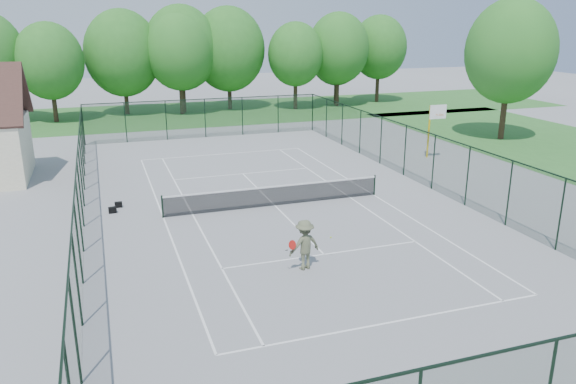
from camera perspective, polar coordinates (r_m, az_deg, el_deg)
name	(u,v)px	position (r m, az deg, el deg)	size (l,w,h in m)	color
ground	(275,206)	(27.96, -1.33, -1.40)	(140.00, 140.00, 0.00)	gray
grass_far	(183,114)	(56.56, -10.66, 7.80)	(80.00, 16.00, 0.01)	#37772F
court_lines	(275,206)	(27.96, -1.33, -1.40)	(11.05, 23.85, 0.01)	white
tennis_net	(275,195)	(27.78, -1.34, -0.28)	(11.08, 0.08, 1.10)	black
fence_enclosure	(275,176)	(27.51, -1.35, 1.68)	(18.05, 36.05, 3.02)	#183321
tree_line_far	(179,51)	(55.93, -11.01, 13.86)	(39.40, 6.40, 9.70)	#3F2A1D
basketball_goal	(434,121)	(38.09, 14.60, 7.03)	(1.20, 1.43, 3.65)	gold
tree_side	(510,51)	(46.01, 21.66, 13.14)	(6.62, 6.62, 10.49)	#3F2A1D
sports_bag_a	(113,210)	(28.17, -17.40, -1.76)	(0.36, 0.22, 0.29)	black
sports_bag_b	(118,205)	(28.92, -16.84, -1.24)	(0.35, 0.22, 0.27)	black
tennis_player	(305,245)	(20.74, 1.69, -5.37)	(2.10, 0.93, 1.90)	#5C6144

